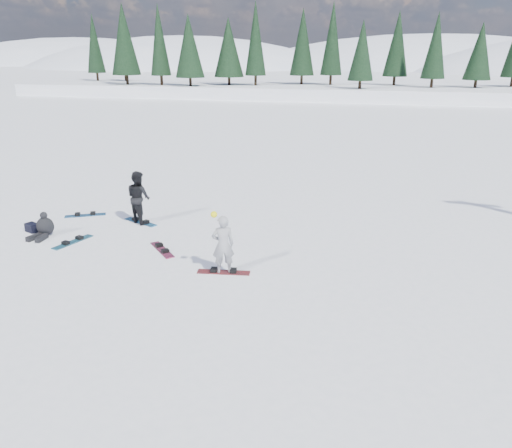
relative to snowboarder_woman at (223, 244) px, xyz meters
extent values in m
plane|color=white|center=(-0.90, 1.12, -0.87)|extent=(420.00, 420.00, 0.00)
cube|color=white|center=(-0.90, 56.12, -1.87)|extent=(90.00, 14.00, 5.00)
ellipsoid|color=white|center=(-70.90, 171.12, -14.48)|extent=(143.00, 110.00, 49.50)
ellipsoid|color=white|center=(19.10, 201.12, -15.50)|extent=(182.00, 140.00, 53.20)
ellipsoid|color=white|center=(-140.90, 211.12, -15.17)|extent=(169.00, 130.00, 52.00)
cone|color=black|center=(-38.90, 56.12, 4.38)|extent=(3.20, 3.20, 7.50)
cone|color=black|center=(-34.43, 56.12, 4.38)|extent=(3.20, 3.20, 7.50)
cone|color=black|center=(-29.96, 56.12, 4.38)|extent=(3.20, 3.20, 7.50)
cone|color=black|center=(-25.49, 56.12, 4.38)|extent=(3.20, 3.20, 7.50)
cone|color=black|center=(-21.01, 56.12, 4.38)|extent=(3.20, 3.20, 7.50)
cone|color=black|center=(-16.54, 56.12, 4.38)|extent=(3.20, 3.20, 7.50)
cone|color=black|center=(-12.07, 56.12, 4.38)|extent=(3.20, 3.20, 7.50)
cone|color=black|center=(-7.60, 56.12, 4.38)|extent=(3.20, 3.20, 7.50)
cone|color=black|center=(-3.13, 56.12, 4.38)|extent=(3.20, 3.20, 7.50)
cone|color=black|center=(1.34, 56.12, 4.38)|extent=(3.20, 3.20, 7.50)
cone|color=black|center=(5.81, 56.12, 4.38)|extent=(3.20, 3.20, 7.50)
cone|color=black|center=(10.28, 56.12, 4.38)|extent=(3.20, 3.20, 7.50)
cone|color=black|center=(14.75, 56.12, 4.38)|extent=(3.20, 3.20, 7.50)
imported|color=#99999E|center=(0.00, 0.00, -0.01)|extent=(0.74, 0.63, 1.71)
sphere|color=#FEF00D|center=(-0.20, -0.12, 0.90)|extent=(0.18, 0.18, 0.18)
imported|color=black|center=(-4.29, 3.46, 0.09)|extent=(1.17, 1.09, 1.92)
ellipsoid|color=black|center=(-6.80, 1.43, -0.54)|extent=(0.64, 0.56, 0.63)
sphere|color=black|center=(-6.80, 1.43, -0.15)|extent=(0.24, 0.24, 0.24)
cube|color=black|center=(-6.65, 0.98, -0.79)|extent=(0.19, 0.56, 0.16)
cube|color=black|center=(-6.95, 0.98, -0.79)|extent=(0.28, 0.57, 0.16)
cube|color=black|center=(-7.50, 1.63, -0.72)|extent=(0.53, 0.45, 0.30)
cube|color=maroon|center=(0.00, 0.00, -0.85)|extent=(1.52, 0.49, 0.03)
cube|color=#1B6598|center=(-4.29, 3.46, -0.85)|extent=(1.49, 0.86, 0.03)
cube|color=#19578C|center=(-6.69, 3.66, -0.85)|extent=(1.46, 0.94, 0.03)
cube|color=#155D78|center=(-5.53, 1.05, -0.85)|extent=(0.70, 1.52, 0.03)
cube|color=maroon|center=(-2.40, 1.14, -0.85)|extent=(1.24, 1.28, 0.03)
camera|label=1|loc=(4.03, -12.32, 5.12)|focal=35.00mm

